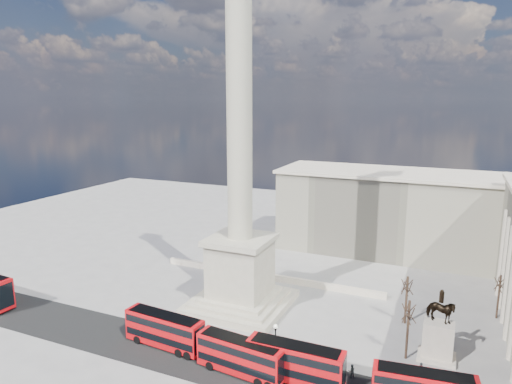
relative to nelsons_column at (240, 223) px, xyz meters
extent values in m
plane|color=#9D9A95|center=(0.00, -5.00, -12.92)|extent=(180.00, 180.00, 0.00)
cube|color=black|center=(5.00, -15.00, -12.91)|extent=(120.00, 9.00, 0.01)
cube|color=beige|center=(0.00, 0.00, -12.42)|extent=(14.00, 14.00, 1.00)
cube|color=beige|center=(0.00, 0.00, -11.67)|extent=(12.00, 12.00, 0.50)
cube|color=beige|center=(0.00, 0.00, -11.17)|extent=(10.00, 10.00, 0.50)
cube|color=beige|center=(0.00, 0.00, -6.92)|extent=(8.00, 8.00, 8.00)
cube|color=beige|center=(0.00, 0.00, -2.52)|extent=(9.00, 9.00, 0.80)
cylinder|color=#BEB89E|center=(0.00, 0.00, 14.88)|extent=(3.60, 3.60, 34.00)
cube|color=beige|center=(0.00, 11.00, -12.37)|extent=(40.00, 0.60, 1.10)
cube|color=beige|center=(20.00, 35.00, -4.92)|extent=(50.00, 16.00, 16.00)
cube|color=beige|center=(20.00, 35.00, 3.38)|extent=(51.00, 17.00, 0.60)
cube|color=red|center=(-3.65, -14.47, -10.59)|extent=(10.91, 3.21, 3.96)
cube|color=black|center=(-3.65, -14.47, -11.30)|extent=(10.49, 3.24, 0.88)
cube|color=black|center=(-3.65, -14.47, -9.54)|extent=(10.49, 3.24, 0.88)
cube|color=black|center=(-3.65, -14.47, -8.58)|extent=(9.82, 2.89, 0.06)
cylinder|color=black|center=(-7.19, -14.21, -12.38)|extent=(1.26, 2.64, 1.08)
cylinder|color=black|center=(-0.64, -14.68, -12.38)|extent=(1.26, 2.64, 1.08)
cylinder|color=black|center=(0.65, -14.77, -12.38)|extent=(1.26, 2.64, 1.08)
cube|color=red|center=(7.63, -15.89, -10.65)|extent=(10.67, 3.38, 3.86)
cube|color=black|center=(7.63, -15.89, -11.34)|extent=(10.25, 3.40, 0.86)
cube|color=black|center=(7.63, -15.89, -9.63)|extent=(10.25, 3.40, 0.86)
cube|color=black|center=(7.63, -15.89, -8.69)|extent=(9.60, 3.05, 0.06)
cylinder|color=black|center=(4.19, -15.55, -12.39)|extent=(1.29, 2.59, 1.05)
cylinder|color=black|center=(10.56, -16.17, -12.39)|extent=(1.29, 2.59, 1.05)
cylinder|color=black|center=(11.81, -16.29, -12.39)|extent=(1.29, 2.59, 1.05)
cube|color=red|center=(13.76, -14.69, -10.57)|extent=(10.88, 2.56, 4.00)
cube|color=black|center=(13.76, -14.69, -11.29)|extent=(10.45, 2.61, 0.89)
cube|color=black|center=(13.76, -14.69, -9.51)|extent=(10.45, 2.61, 0.89)
cube|color=black|center=(13.76, -14.69, -8.54)|extent=(9.79, 2.30, 0.06)
cylinder|color=black|center=(10.17, -14.72, -12.37)|extent=(1.11, 2.60, 1.09)
cylinder|color=black|center=(16.80, -14.67, -12.37)|extent=(1.11, 2.60, 1.09)
cube|color=black|center=(27.07, -13.83, -9.76)|extent=(9.89, 3.49, 0.82)
cube|color=black|center=(27.07, -13.83, -8.86)|extent=(9.25, 3.13, 0.05)
cylinder|color=black|center=(-31.32, -16.07, -12.30)|extent=(1.42, 3.00, 1.23)
cylinder|color=black|center=(10.99, -13.62, -12.70)|extent=(0.39, 0.39, 0.44)
cylinder|color=black|center=(10.99, -13.62, -10.28)|extent=(0.14, 0.14, 5.28)
cylinder|color=black|center=(10.99, -13.62, -7.72)|extent=(0.26, 0.26, 0.26)
sphere|color=silver|center=(10.99, -13.62, -7.42)|extent=(0.49, 0.49, 0.49)
cube|color=beige|center=(27.92, -3.58, -12.65)|extent=(4.33, 3.25, 0.54)
cube|color=beige|center=(27.92, -3.58, -10.53)|extent=(3.47, 2.38, 4.76)
imported|color=black|center=(27.92, -3.58, -6.69)|extent=(3.74, 2.37, 2.92)
cylinder|color=black|center=(27.92, -3.58, -4.93)|extent=(0.54, 0.54, 1.30)
sphere|color=black|center=(27.92, -3.58, -4.18)|extent=(0.39, 0.39, 0.39)
cylinder|color=#332319|center=(24.52, -4.94, -9.18)|extent=(0.30, 0.30, 7.48)
cylinder|color=#332319|center=(23.43, 4.22, -9.46)|extent=(0.32, 0.32, 6.91)
cylinder|color=#332319|center=(35.25, 11.11, -9.67)|extent=(0.28, 0.28, 6.50)
imported|color=#212626|center=(26.48, -8.36, -12.01)|extent=(0.67, 0.44, 1.82)
imported|color=#212626|center=(19.37, -11.50, -12.09)|extent=(0.99, 0.91, 1.65)
imported|color=#212626|center=(7.06, -9.78, -12.13)|extent=(0.72, 1.00, 1.57)
camera|label=1|loc=(28.17, -57.94, 17.84)|focal=32.00mm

